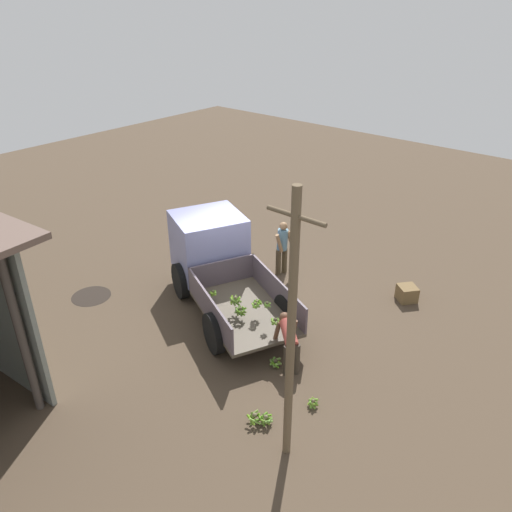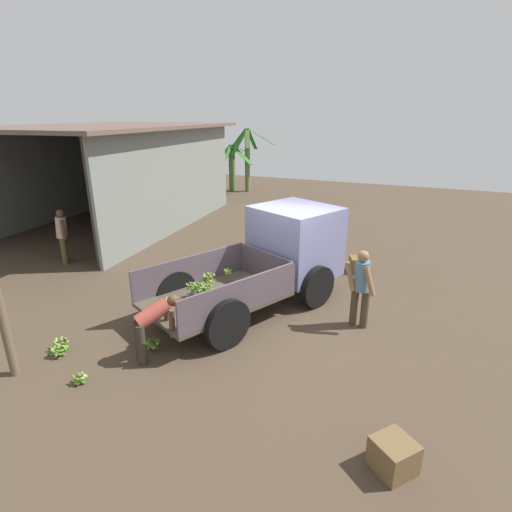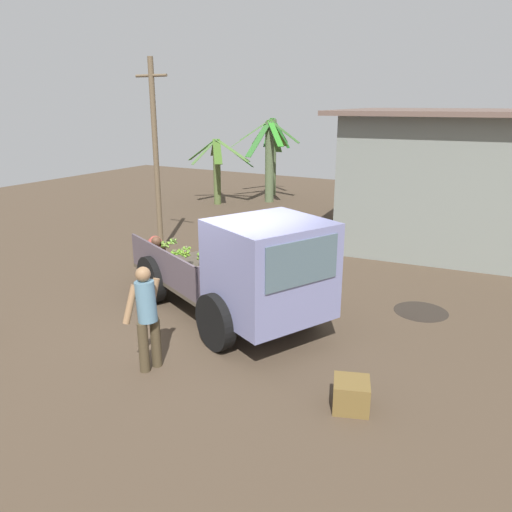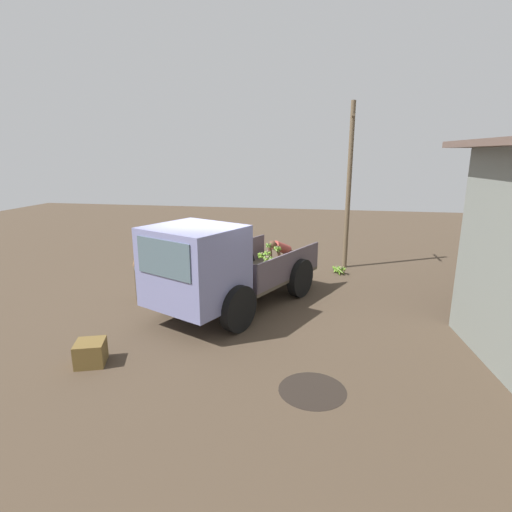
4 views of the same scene
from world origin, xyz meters
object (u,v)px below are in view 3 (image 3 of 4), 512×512
banana_bunch_on_ground_3 (167,274)px  person_foreground_visitor (147,313)px  cargo_truck (254,272)px  banana_bunch_on_ground_0 (175,253)px  utility_pole (156,156)px  wooden_crate_1 (351,395)px  banana_bunch_on_ground_2 (183,252)px  person_bystander_near_shed (355,213)px  banana_bunch_on_ground_1 (138,261)px  person_worker_loading (153,251)px

banana_bunch_on_ground_3 → person_foreground_visitor: bearing=-54.3°
cargo_truck → banana_bunch_on_ground_0: cargo_truck is taller
utility_pole → wooden_crate_1: utility_pole is taller
banana_bunch_on_ground_2 → banana_bunch_on_ground_3: (0.70, -1.53, -0.02)m
cargo_truck → utility_pole: (-4.69, 3.02, 1.49)m
person_bystander_near_shed → banana_bunch_on_ground_3: person_bystander_near_shed is taller
banana_bunch_on_ground_3 → person_bystander_near_shed: bearing=62.1°
utility_pole → banana_bunch_on_ground_1: 2.78m
utility_pole → person_worker_loading: 2.98m
banana_bunch_on_ground_1 → person_bystander_near_shed: bearing=49.5°
person_foreground_visitor → person_worker_loading: 4.06m
cargo_truck → wooden_crate_1: size_ratio=10.30×
person_foreground_visitor → banana_bunch_on_ground_1: 5.35m
banana_bunch_on_ground_0 → banana_bunch_on_ground_1: (-0.43, -0.95, -0.02)m
banana_bunch_on_ground_1 → person_worker_loading: bearing=-30.7°
banana_bunch_on_ground_0 → banana_bunch_on_ground_1: size_ratio=1.24×
utility_pole → banana_bunch_on_ground_1: size_ratio=22.37×
banana_bunch_on_ground_3 → banana_bunch_on_ground_1: bearing=160.7°
banana_bunch_on_ground_2 → banana_bunch_on_ground_3: 1.68m
person_bystander_near_shed → wooden_crate_1: (2.72, -7.99, -0.68)m
banana_bunch_on_ground_1 → banana_bunch_on_ground_2: bearing=60.8°
banana_bunch_on_ground_1 → wooden_crate_1: 7.51m
cargo_truck → banana_bunch_on_ground_3: 3.57m
person_worker_loading → banana_bunch_on_ground_1: (-1.11, 0.66, -0.60)m
person_worker_loading → banana_bunch_on_ground_0: 1.84m
person_foreground_visitor → cargo_truck: bearing=-97.6°
person_bystander_near_shed → banana_bunch_on_ground_2: (-3.44, -3.65, -0.73)m
person_foreground_visitor → person_bystander_near_shed: (0.34, 8.51, -0.03)m
banana_bunch_on_ground_1 → person_foreground_visitor: bearing=-45.7°
banana_bunch_on_ground_0 → banana_bunch_on_ground_3: 1.65m
cargo_truck → person_foreground_visitor: (-0.75, -1.96, -0.21)m
person_foreground_visitor → banana_bunch_on_ground_3: bearing=-40.9°
person_bystander_near_shed → banana_bunch_on_ground_1: 6.26m
cargo_truck → banana_bunch_on_ground_2: 4.91m
cargo_truck → banana_bunch_on_ground_3: size_ratio=17.39×
person_bystander_near_shed → cargo_truck: bearing=-43.5°
person_foreground_visitor → banana_bunch_on_ground_0: person_foreground_visitor is taller
person_worker_loading → person_bystander_near_shed: person_bystander_near_shed is taller
person_bystander_near_shed → banana_bunch_on_ground_2: 5.07m
person_foreground_visitor → banana_bunch_on_ground_0: (-3.27, 4.73, -0.79)m
person_worker_loading → person_bystander_near_shed: size_ratio=0.72×
person_foreground_visitor → banana_bunch_on_ground_3: size_ratio=5.83×
banana_bunch_on_ground_0 → person_bystander_near_shed: bearing=46.3°
utility_pole → banana_bunch_on_ground_1: utility_pole is taller
person_foreground_visitor → banana_bunch_on_ground_2: person_foreground_visitor is taller
person_worker_loading → person_bystander_near_shed: 6.13m
banana_bunch_on_ground_2 → banana_bunch_on_ground_3: bearing=-65.3°
utility_pole → person_bystander_near_shed: 5.81m
banana_bunch_on_ground_0 → banana_bunch_on_ground_2: (0.17, 0.12, 0.02)m
banana_bunch_on_ground_2 → utility_pole: bearing=171.8°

